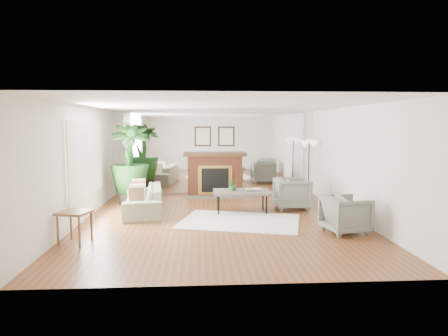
{
  "coord_description": "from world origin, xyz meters",
  "views": [
    {
      "loc": [
        -0.44,
        -8.51,
        2.08
      ],
      "look_at": [
        0.11,
        0.6,
        1.1
      ],
      "focal_mm": 32.0,
      "sensor_mm": 36.0,
      "label": 1
    }
  ],
  "objects": [
    {
      "name": "potted_ficus",
      "position": [
        -2.31,
        2.17,
        1.13
      ],
      "size": [
        1.2,
        1.2,
        2.12
      ],
      "color": "black",
      "rests_on": "ground"
    },
    {
      "name": "fruit_bowl",
      "position": [
        0.73,
        0.75,
        0.56
      ],
      "size": [
        0.24,
        0.24,
        0.06
      ],
      "primitive_type": "imported",
      "rotation": [
        0.0,
        0.0,
        0.02
      ],
      "color": "brown",
      "rests_on": "coffee_table"
    },
    {
      "name": "tabletop_plant",
      "position": [
        0.34,
        0.82,
        0.69
      ],
      "size": [
        0.29,
        0.26,
        0.32
      ],
      "primitive_type": "imported",
      "rotation": [
        0.0,
        0.0,
        0.04
      ],
      "color": "#2D6625",
      "rests_on": "coffee_table"
    },
    {
      "name": "wall_left",
      "position": [
        -2.99,
        0.0,
        1.25
      ],
      "size": [
        0.02,
        7.0,
        2.5
      ],
      "primitive_type": "cube",
      "color": "white",
      "rests_on": "ground"
    },
    {
      "name": "wall_back",
      "position": [
        0.0,
        3.49,
        1.25
      ],
      "size": [
        6.0,
        0.02,
        2.5
      ],
      "primitive_type": "cube",
      "color": "white",
      "rests_on": "ground"
    },
    {
      "name": "armchair_back",
      "position": [
        1.85,
        1.18,
        0.39
      ],
      "size": [
        0.86,
        0.84,
        0.77
      ],
      "primitive_type": "imported",
      "rotation": [
        0.0,
        0.0,
        1.55
      ],
      "color": "gray",
      "rests_on": "ground"
    },
    {
      "name": "fireplace",
      "position": [
        0.0,
        3.26,
        0.66
      ],
      "size": [
        1.85,
        0.83,
        2.05
      ],
      "color": "brown",
      "rests_on": "ground"
    },
    {
      "name": "book",
      "position": [
        0.82,
        0.93,
        0.54
      ],
      "size": [
        0.26,
        0.34,
        0.02
      ],
      "primitive_type": "imported",
      "rotation": [
        0.0,
        0.0,
        0.13
      ],
      "color": "brown",
      "rests_on": "coffee_table"
    },
    {
      "name": "ground",
      "position": [
        0.0,
        0.0,
        0.0
      ],
      "size": [
        7.0,
        7.0,
        0.0
      ],
      "primitive_type": "plane",
      "color": "brown",
      "rests_on": "ground"
    },
    {
      "name": "sofa",
      "position": [
        -1.8,
        0.95,
        0.32
      ],
      "size": [
        1.1,
        2.26,
        0.64
      ],
      "primitive_type": "imported",
      "rotation": [
        0.0,
        0.0,
        -1.46
      ],
      "color": "gray",
      "rests_on": "ground"
    },
    {
      "name": "wall_right",
      "position": [
        2.99,
        0.0,
        1.25
      ],
      "size": [
        0.02,
        7.0,
        2.5
      ],
      "primitive_type": "cube",
      "color": "white",
      "rests_on": "ground"
    },
    {
      "name": "side_table",
      "position": [
        -2.65,
        -1.5,
        0.49
      ],
      "size": [
        0.62,
        0.62,
        0.58
      ],
      "rotation": [
        0.0,
        0.0,
        -0.25
      ],
      "color": "brown",
      "rests_on": "ground"
    },
    {
      "name": "coffee_table",
      "position": [
        0.54,
        0.81,
        0.49
      ],
      "size": [
        1.34,
        0.8,
        0.53
      ],
      "rotation": [
        0.0,
        0.0,
        -0.02
      ],
      "color": "#675A51",
      "rests_on": "ground"
    },
    {
      "name": "window_panel",
      "position": [
        -2.96,
        0.4,
        1.35
      ],
      "size": [
        0.04,
        2.4,
        1.5
      ],
      "primitive_type": "cube",
      "color": "#B2E09E",
      "rests_on": "wall_left"
    },
    {
      "name": "armchair_front",
      "position": [
        2.37,
        -1.08,
        0.36
      ],
      "size": [
        0.93,
        0.91,
        0.72
      ],
      "primitive_type": "imported",
      "rotation": [
        0.0,
        0.0,
        1.77
      ],
      "color": "gray",
      "rests_on": "ground"
    },
    {
      "name": "area_rug",
      "position": [
        0.41,
        -0.12,
        0.01
      ],
      "size": [
        2.87,
        2.37,
        0.03
      ],
      "primitive_type": "cube",
      "rotation": [
        0.0,
        0.0,
        -0.26
      ],
      "color": "silver",
      "rests_on": "ground"
    },
    {
      "name": "mirror_panel",
      "position": [
        0.0,
        3.47,
        1.25
      ],
      "size": [
        5.4,
        0.04,
        2.4
      ],
      "primitive_type": "cube",
      "color": "silver",
      "rests_on": "wall_back"
    },
    {
      "name": "floor_lamp",
      "position": [
        2.62,
        2.5,
        1.42
      ],
      "size": [
        0.54,
        0.3,
        1.66
      ],
      "color": "black",
      "rests_on": "ground"
    }
  ]
}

